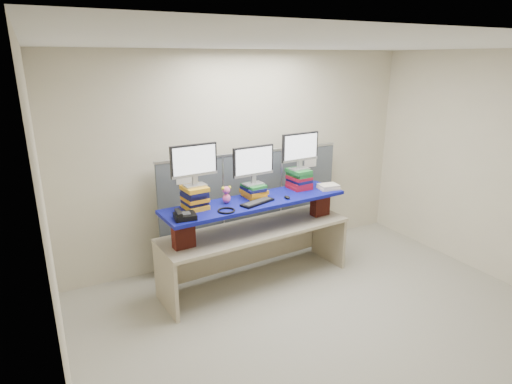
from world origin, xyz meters
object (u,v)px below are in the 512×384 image
desk (256,239)px  monitor_right (300,149)px  keyboard (257,202)px  blue_board (256,202)px  monitor_left (194,163)px  monitor_center (253,163)px  desk_phone (184,216)px

desk → monitor_right: (0.72, 0.17, 1.02)m
monitor_right → keyboard: monitor_right is taller
blue_board → desk: bearing=-4.4°
monitor_right → keyboard: bearing=-163.5°
monitor_left → keyboard: bearing=-18.9°
monitor_left → monitor_right: 1.45m
monitor_center → monitor_right: monitor_right is taller
blue_board → monitor_center: 0.46m
desk → monitor_right: size_ratio=4.50×
monitor_right → desk_phone: size_ratio=2.24×
monitor_center → monitor_right: (0.69, 0.05, 0.09)m
blue_board → monitor_left: monitor_left is taller
blue_board → desk_phone: 0.98m
blue_board → monitor_right: monitor_right is taller
desk → monitor_left: monitor_left is taller
desk_phone → monitor_center: bearing=24.6°
blue_board → monitor_center: size_ratio=4.22×
blue_board → monitor_center: monitor_center is taller
blue_board → desk_phone: desk_phone is taller
desk → desk_phone: bearing=-172.2°
blue_board → monitor_center: (0.03, 0.12, 0.44)m
blue_board → desk_phone: (-0.95, -0.21, 0.06)m
monitor_left → monitor_center: (0.75, 0.06, -0.10)m
monitor_left → keyboard: size_ratio=1.17×
desk → keyboard: bearing=-114.1°
monitor_left → monitor_right: size_ratio=1.00×
desk → monitor_center: monitor_center is taller
desk → monitor_center: 0.94m
monitor_center → keyboard: 0.48m
monitor_left → keyboard: monitor_left is taller
blue_board → keyboard: keyboard is taller
monitor_center → monitor_right: size_ratio=1.00×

